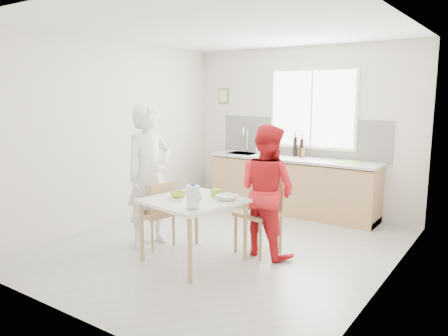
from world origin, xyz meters
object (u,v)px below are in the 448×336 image
object	(u,v)px
person_white	(149,176)
bowl_green	(179,195)
dining_table	(193,206)
wine_bottle_a	(295,147)
chair_left	(158,211)
chair_far	(262,208)
wine_bottle_b	(302,148)
milk_jug	(193,196)
person_red	(267,191)
bowl_white	(227,197)

from	to	relation	value
person_white	bowl_green	distance (m)	0.66
dining_table	wine_bottle_a	size ratio (longest dim) A/B	3.51
chair_left	wine_bottle_a	bearing A→B (deg)	176.29
chair_far	person_white	bearing A→B (deg)	-145.40
chair_far	wine_bottle_a	world-z (taller)	wine_bottle_a
chair_left	wine_bottle_b	xyz separation A→B (m)	(0.77, 2.60, 0.60)
milk_jug	chair_left	bearing A→B (deg)	164.53
person_white	person_red	size ratio (longest dim) A/B	1.15
person_white	bowl_white	bearing A→B (deg)	-77.70
person_red	bowl_green	size ratio (longest dim) A/B	8.21
person_white	wine_bottle_a	xyz separation A→B (m)	(0.80, 2.60, 0.17)
dining_table	milk_jug	world-z (taller)	milk_jug
person_red	wine_bottle_b	bearing A→B (deg)	-66.52
dining_table	person_red	bearing A→B (deg)	49.66
dining_table	bowl_green	size ratio (longest dim) A/B	5.81
person_white	milk_jug	world-z (taller)	person_white
person_red	wine_bottle_b	distance (m)	2.11
chair_left	chair_far	bearing A→B (deg)	128.55
wine_bottle_b	chair_far	bearing A→B (deg)	-78.79
dining_table	wine_bottle_a	world-z (taller)	wine_bottle_a
bowl_green	wine_bottle_a	size ratio (longest dim) A/B	0.60
chair_far	bowl_white	bearing A→B (deg)	-94.97
dining_table	bowl_white	world-z (taller)	bowl_white
chair_far	wine_bottle_b	xyz separation A→B (m)	(-0.39, 1.97, 0.52)
chair_left	person_red	distance (m)	1.42
dining_table	bowl_white	bearing A→B (deg)	29.73
chair_far	milk_jug	distance (m)	1.15
dining_table	milk_jug	bearing A→B (deg)	-50.86
chair_left	wine_bottle_b	bearing A→B (deg)	173.52
person_white	wine_bottle_b	bearing A→B (deg)	-9.83
person_red	bowl_green	bearing A→B (deg)	51.71
bowl_green	person_white	bearing A→B (deg)	165.50
wine_bottle_a	wine_bottle_b	distance (m)	0.13
dining_table	wine_bottle_b	world-z (taller)	wine_bottle_b
bowl_white	wine_bottle_a	distance (m)	2.60
wine_bottle_a	milk_jug	bearing A→B (deg)	-84.43
bowl_white	chair_far	bearing A→B (deg)	74.95
wine_bottle_b	person_red	bearing A→B (deg)	-76.60
dining_table	wine_bottle_b	xyz separation A→B (m)	(0.10, 2.72, 0.40)
person_red	wine_bottle_b	size ratio (longest dim) A/B	5.30
dining_table	bowl_green	xyz separation A→B (m)	(-0.21, -0.01, 0.11)
bowl_white	milk_jug	distance (m)	0.54
wine_bottle_b	chair_left	bearing A→B (deg)	-106.56
chair_far	person_red	bearing A→B (deg)	-24.35
person_white	wine_bottle_b	world-z (taller)	person_white
dining_table	chair_left	xyz separation A→B (m)	(-0.68, 0.12, -0.20)
milk_jug	bowl_white	bearing A→B (deg)	92.57
bowl_white	bowl_green	bearing A→B (deg)	-159.12
dining_table	milk_jug	distance (m)	0.48
chair_left	person_white	distance (m)	0.47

